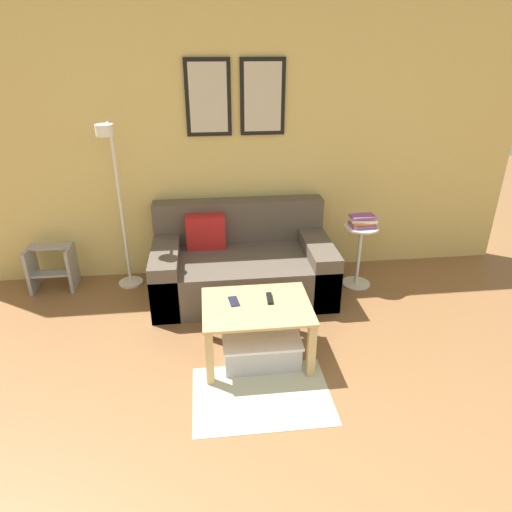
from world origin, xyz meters
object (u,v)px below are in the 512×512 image
Objects in this scene: storage_bin at (261,347)px; book_stack at (363,221)px; step_stool at (52,267)px; floor_lamp at (117,196)px; coffee_table at (257,316)px; cell_phone at (234,301)px; couch at (242,264)px; side_table at (359,250)px; remote_control at (270,298)px.

book_stack is (1.07, 1.03, 0.56)m from storage_bin.
floor_lamp is at bearing -8.78° from step_stool.
cell_phone reaches higher than coffee_table.
couch reaches higher than cell_phone.
storage_bin is 1.84m from floor_lamp.
side_table is at bearing -1.14° from couch.
cell_phone is at bearing -176.78° from remote_control.
remote_control is at bearing -137.04° from book_stack.
floor_lamp reaches higher than remote_control.
side_table reaches higher than remote_control.
storage_bin is (0.03, -0.04, -0.25)m from coffee_table.
cell_phone is 2.05m from step_stool.
couch is 1.80m from step_stool.
side_table is at bearing 44.04° from storage_bin.
remote_control is 2.26m from step_stool.
book_stack reaches higher than step_stool.
book_stack is 2.95m from step_stool.
book_stack is at bearing -1.31° from couch.
floor_lamp is (-1.12, 1.20, 0.83)m from storage_bin.
coffee_table is 0.16m from remote_control.
book_stack is at bearing 43.95° from storage_bin.
book_stack is at bearing 28.89° from cell_phone.
floor_lamp is at bearing 172.66° from couch.
book_stack is 0.60× the size of step_stool.
side_table is 4.36× the size of cell_phone.
couch is at bearing 92.60° from storage_bin.
cell_phone is at bearing 151.05° from storage_bin.
remote_control is (0.12, -0.95, 0.19)m from couch.
couch is at bearing 178.69° from book_stack.
book_stack is at bearing 45.67° from remote_control.
floor_lamp is at bearing 133.16° from storage_bin.
coffee_table is 1.48m from side_table.
cell_phone is (-0.14, -0.96, 0.18)m from couch.
couch is 1.03× the size of floor_lamp.
storage_bin is 1.59m from book_stack.
floor_lamp reaches higher than step_stool.
storage_bin is at bearing -87.40° from couch.
couch is 3.84× the size of step_stool.
remote_control is (-1.00, -0.93, -0.21)m from book_stack.
coffee_table is 1.86× the size of step_stool.
storage_bin is at bearing -35.54° from step_stool.
cell_phone is at bearing -143.45° from side_table.
book_stack is at bearing -5.37° from step_stool.
remote_control is 0.26m from cell_phone.
side_table is at bearing -4.19° from floor_lamp.
side_table is 2.41× the size of book_stack.
side_table is 0.30m from book_stack.
book_stack reaches higher than cell_phone.
coffee_table is 3.09× the size of book_stack.
side_table is (1.12, -0.02, 0.09)m from couch.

